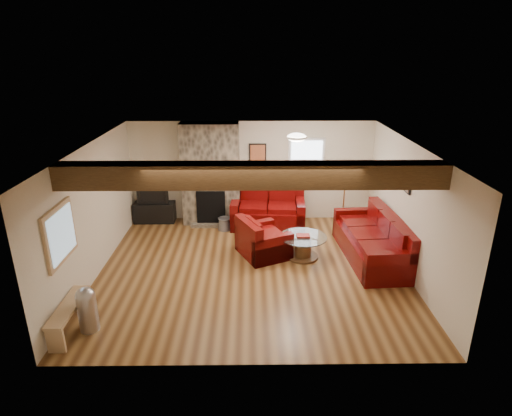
{
  "coord_description": "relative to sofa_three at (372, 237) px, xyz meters",
  "views": [
    {
      "loc": [
        -0.01,
        -7.56,
        4.14
      ],
      "look_at": [
        0.08,
        0.4,
        1.15
      ],
      "focal_mm": 30.0,
      "sensor_mm": 36.0,
      "label": 1
    }
  ],
  "objects": [
    {
      "name": "armchair_red",
      "position": [
        -2.24,
        0.18,
        -0.06
      ],
      "size": [
        1.24,
        1.3,
        0.82
      ],
      "primitive_type": null,
      "rotation": [
        0.0,
        0.0,
        2.02
      ],
      "color": "#4C0505",
      "rests_on": "floor"
    },
    {
      "name": "television",
      "position": [
        -4.93,
        2.07,
        0.26
      ],
      "size": [
        0.78,
        0.1,
        0.45
      ],
      "primitive_type": "imported",
      "color": "black",
      "rests_on": "tv_cabinet"
    },
    {
      "name": "sofa_three",
      "position": [
        0.0,
        0.0,
        0.0
      ],
      "size": [
        1.17,
        2.49,
        0.94
      ],
      "primitive_type": null,
      "rotation": [
        0.0,
        0.0,
        -1.51
      ],
      "color": "#4C0505",
      "rests_on": "floor"
    },
    {
      "name": "chimney_breast",
      "position": [
        -3.48,
        2.03,
        0.75
      ],
      "size": [
        1.4,
        0.67,
        2.5
      ],
      "color": "#353029",
      "rests_on": "floor"
    },
    {
      "name": "ceiling_dome",
      "position": [
        -1.58,
        0.44,
        1.97
      ],
      "size": [
        0.4,
        0.4,
        0.18
      ],
      "primitive_type": null,
      "color": "white",
      "rests_on": "room"
    },
    {
      "name": "room",
      "position": [
        -2.48,
        -0.46,
        0.78
      ],
      "size": [
        8.0,
        8.0,
        8.0
      ],
      "color": "brown",
      "rests_on": "ground"
    },
    {
      "name": "back_window",
      "position": [
        -1.13,
        2.25,
        1.08
      ],
      "size": [
        0.9,
        0.08,
        1.1
      ],
      "primitive_type": null,
      "color": "white",
      "rests_on": "room"
    },
    {
      "name": "hatch_window",
      "position": [
        -5.44,
        -1.96,
        0.98
      ],
      "size": [
        0.08,
        1.0,
        0.9
      ],
      "primitive_type": null,
      "color": "tan",
      "rests_on": "room"
    },
    {
      "name": "pine_bench",
      "position": [
        -5.31,
        -2.38,
        -0.25
      ],
      "size": [
        0.27,
        1.17,
        0.44
      ],
      "primitive_type": null,
      "color": "tan",
      "rests_on": "floor"
    },
    {
      "name": "oak_beam",
      "position": [
        -2.48,
        -1.71,
        1.84
      ],
      "size": [
        6.0,
        0.36,
        0.38
      ],
      "primitive_type": "cube",
      "color": "#352210",
      "rests_on": "room"
    },
    {
      "name": "loveseat",
      "position": [
        -2.08,
        1.77,
        0.0
      ],
      "size": [
        1.84,
        1.13,
        0.94
      ],
      "primitive_type": null,
      "rotation": [
        0.0,
        0.0,
        -0.07
      ],
      "color": "#4C0505",
      "rests_on": "floor"
    },
    {
      "name": "artwork_back",
      "position": [
        -2.33,
        2.25,
        1.23
      ],
      "size": [
        0.42,
        0.06,
        0.52
      ],
      "primitive_type": null,
      "color": "black",
      "rests_on": "room"
    },
    {
      "name": "pedal_bin",
      "position": [
        -5.03,
        -2.38,
        -0.09
      ],
      "size": [
        0.36,
        0.36,
        0.75
      ],
      "primitive_type": null,
      "rotation": [
        0.0,
        0.0,
        0.23
      ],
      "color": "#AFAEB4",
      "rests_on": "floor"
    },
    {
      "name": "floor_lamp",
      "position": [
        -0.34,
        1.34,
        0.97
      ],
      "size": [
        0.43,
        0.43,
        1.68
      ],
      "color": "tan",
      "rests_on": "floor"
    },
    {
      "name": "coal_bucket",
      "position": [
        -3.14,
        1.53,
        -0.32
      ],
      "size": [
        0.33,
        0.33,
        0.31
      ],
      "primitive_type": null,
      "color": "slate",
      "rests_on": "floor"
    },
    {
      "name": "tv_cabinet",
      "position": [
        -4.93,
        2.07,
        -0.22
      ],
      "size": [
        1.01,
        0.4,
        0.51
      ],
      "primitive_type": "cube",
      "color": "black",
      "rests_on": "floor"
    },
    {
      "name": "coffee_table",
      "position": [
        -1.42,
        0.04,
        -0.23
      ],
      "size": [
        0.99,
        0.99,
        0.51
      ],
      "color": "#4D3119",
      "rests_on": "floor"
    },
    {
      "name": "artwork_right",
      "position": [
        0.48,
        -0.16,
        1.28
      ],
      "size": [
        0.06,
        0.55,
        0.42
      ],
      "primitive_type": null,
      "color": "black",
      "rests_on": "room"
    }
  ]
}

